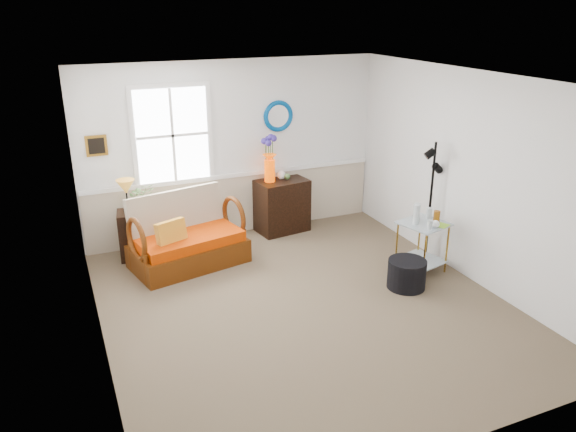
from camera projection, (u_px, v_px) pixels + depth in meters
name	position (u px, v px, depth m)	size (l,w,h in m)	color
floor	(304.00, 305.00, 6.59)	(4.50, 5.00, 0.01)	#806E57
ceiling	(307.00, 80.00, 5.67)	(4.50, 5.00, 0.01)	white
walls	(306.00, 201.00, 6.13)	(4.51, 5.01, 2.60)	white
wainscot	(236.00, 204.00, 8.56)	(4.46, 0.02, 0.90)	beige
chair_rail	(235.00, 175.00, 8.39)	(4.46, 0.04, 0.06)	white
window	(172.00, 135.00, 7.81)	(1.14, 0.06, 1.44)	white
picture	(96.00, 146.00, 7.46)	(0.28, 0.03, 0.28)	#B67D26
mirror	(278.00, 116.00, 8.36)	(0.47, 0.47, 0.07)	#00619D
loveseat	(187.00, 231.00, 7.46)	(1.47, 0.83, 0.96)	#682A07
throw_pillow	(172.00, 236.00, 7.22)	(0.41, 0.10, 0.41)	orange
lamp_stand	(134.00, 235.00, 7.72)	(0.38, 0.38, 0.68)	black
table_lamp	(127.00, 196.00, 7.53)	(0.25, 0.25, 0.45)	#AE7324
potted_plant	(142.00, 200.00, 7.60)	(0.35, 0.39, 0.30)	#4C743B
cabinet	(282.00, 206.00, 8.63)	(0.76, 0.49, 0.81)	black
flower_vase	(270.00, 159.00, 8.31)	(0.20, 0.20, 0.70)	#D13E00
side_table	(422.00, 247.00, 7.32)	(0.54, 0.54, 0.68)	#A87B23
tabletop_items	(429.00, 214.00, 7.13)	(0.44, 0.44, 0.26)	silver
floor_lamp	(430.00, 202.00, 7.53)	(0.24, 0.24, 1.65)	black
ottoman	(407.00, 274.00, 6.95)	(0.48, 0.48, 0.37)	black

